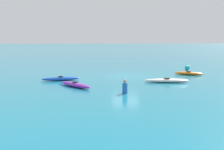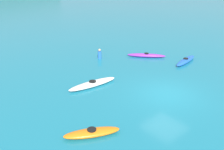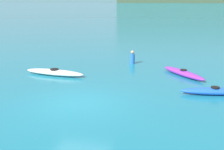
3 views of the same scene
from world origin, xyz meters
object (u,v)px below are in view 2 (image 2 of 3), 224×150
kayak_orange (92,133)px  person_near_shore (100,54)px  kayak_blue (186,61)px  kayak_white (93,84)px  kayak_purple (146,55)px

kayak_orange → person_near_shore: person_near_shore is taller
kayak_blue → kayak_orange: bearing=-166.2°
kayak_white → kayak_orange: same height
person_near_shore → kayak_orange: bearing=-130.3°
kayak_purple → kayak_blue: size_ratio=0.90×
kayak_purple → kayak_orange: 11.98m
kayak_purple → person_near_shore: person_near_shore is taller
kayak_blue → kayak_white: size_ratio=0.87×
kayak_white → kayak_orange: (-3.32, -4.35, 0.00)m
kayak_blue → kayak_orange: 12.22m
kayak_purple → kayak_blue: 3.36m
kayak_white → kayak_orange: size_ratio=1.32×
kayak_blue → person_near_shore: person_near_shore is taller
kayak_purple → person_near_shore: (-3.33, 2.38, 0.22)m
kayak_blue → person_near_shore: size_ratio=3.60×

